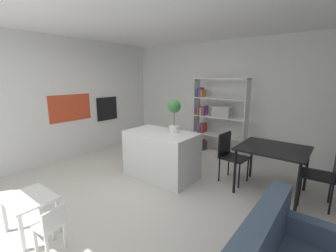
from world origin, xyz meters
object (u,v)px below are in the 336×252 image
object	(u,v)px
child_chair_right	(51,226)
kitchen_island	(161,154)
potted_plant_on_island	(174,112)
dining_table	(273,152)
dining_chair_island_side	(230,153)
dining_chair_window_side	(326,171)
child_table	(30,203)
open_bookshelf	(216,116)
built_in_oven	(107,109)

from	to	relation	value
child_chair_right	kitchen_island	bearing A→B (deg)	-179.55
potted_plant_on_island	dining_table	bearing A→B (deg)	17.10
kitchen_island	dining_chair_island_side	size ratio (longest dim) A/B	1.50
dining_chair_island_side	kitchen_island	bearing A→B (deg)	125.48
dining_chair_island_side	dining_chair_window_side	distance (m)	1.48
child_table	dining_table	bearing A→B (deg)	54.82
open_bookshelf	dining_table	xyz separation A→B (m)	(1.64, -1.25, -0.25)
built_in_oven	potted_plant_on_island	size ratio (longest dim) A/B	1.01
dining_chair_island_side	built_in_oven	bearing A→B (deg)	96.03
built_in_oven	open_bookshelf	xyz separation A→B (m)	(2.56, 1.32, -0.12)
child_chair_right	dining_chair_window_side	world-z (taller)	dining_chair_window_side
built_in_oven	child_chair_right	world-z (taller)	built_in_oven
dining_chair_window_side	built_in_oven	bearing A→B (deg)	-93.89
potted_plant_on_island	dining_chair_island_side	world-z (taller)	potted_plant_on_island
child_table	child_chair_right	distance (m)	0.53
built_in_oven	child_table	distance (m)	3.62
child_table	dining_chair_island_side	world-z (taller)	dining_chair_island_side
open_bookshelf	child_table	xyz separation A→B (m)	(-0.41, -4.16, -0.54)
open_bookshelf	dining_table	world-z (taller)	open_bookshelf
kitchen_island	potted_plant_on_island	xyz separation A→B (m)	(0.20, 0.14, 0.82)
built_in_oven	dining_chair_window_side	bearing A→B (deg)	0.88
child_table	dining_chair_island_side	distance (m)	3.20
child_table	dining_table	distance (m)	3.57
built_in_oven	dining_chair_window_side	size ratio (longest dim) A/B	0.66
built_in_oven	child_chair_right	size ratio (longest dim) A/B	1.15
kitchen_island	dining_chair_window_side	world-z (taller)	dining_chair_window_side
built_in_oven	dining_table	xyz separation A→B (m)	(4.20, 0.07, -0.37)
kitchen_island	dining_table	xyz separation A→B (m)	(1.84, 0.65, 0.26)
potted_plant_on_island	dining_chair_island_side	bearing A→B (deg)	29.59
child_chair_right	open_bookshelf	bearing A→B (deg)	174.28
kitchen_island	child_table	xyz separation A→B (m)	(-0.21, -2.26, -0.04)
dining_table	dining_chair_island_side	world-z (taller)	dining_chair_island_side
potted_plant_on_island	child_chair_right	bearing A→B (deg)	-87.46
built_in_oven	open_bookshelf	distance (m)	2.88
built_in_oven	open_bookshelf	bearing A→B (deg)	27.30
potted_plant_on_island	open_bookshelf	xyz separation A→B (m)	(-0.01, 1.76, -0.32)
dining_table	dining_chair_window_side	distance (m)	0.75
kitchen_island	dining_chair_window_side	xyz separation A→B (m)	(2.58, 0.65, 0.12)
dining_table	open_bookshelf	bearing A→B (deg)	142.68
child_chair_right	dining_chair_island_side	distance (m)	3.03
built_in_oven	dining_chair_window_side	world-z (taller)	built_in_oven
child_table	dining_chair_window_side	bearing A→B (deg)	46.28
child_chair_right	dining_chair_window_side	xyz separation A→B (m)	(2.27, 2.91, 0.26)
potted_plant_on_island	dining_chair_window_side	distance (m)	2.53
built_in_oven	dining_chair_window_side	xyz separation A→B (m)	(4.94, 0.08, -0.50)
open_bookshelf	child_chair_right	distance (m)	4.21
kitchen_island	child_chair_right	bearing A→B (deg)	-82.27
dining_table	dining_chair_window_side	bearing A→B (deg)	0.65
dining_chair_island_side	dining_chair_window_side	xyz separation A→B (m)	(1.47, 0.00, 0.03)
potted_plant_on_island	kitchen_island	bearing A→B (deg)	-144.60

